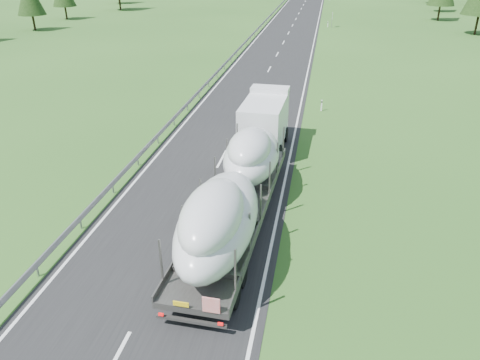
# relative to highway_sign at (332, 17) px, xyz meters

# --- Properties ---
(road_surface) EXTENTS (10.00, 400.00, 0.02)m
(road_surface) POSITION_rel_highway_sign_xyz_m (-7.20, 20.00, -1.80)
(road_surface) COLOR black
(road_surface) RESTS_ON ground
(guardrail) EXTENTS (0.10, 400.00, 0.76)m
(guardrail) POSITION_rel_highway_sign_xyz_m (-12.50, 19.94, -1.21)
(guardrail) COLOR slate
(guardrail) RESTS_ON ground
(highway_sign) EXTENTS (0.08, 0.90, 2.60)m
(highway_sign) POSITION_rel_highway_sign_xyz_m (0.00, 0.00, 0.00)
(highway_sign) COLOR slate
(highway_sign) RESTS_ON ground
(boat_truck) EXTENTS (3.62, 21.47, 4.40)m
(boat_truck) POSITION_rel_highway_sign_xyz_m (-4.60, -68.56, 0.59)
(boat_truck) COLOR silver
(boat_truck) RESTS_ON ground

